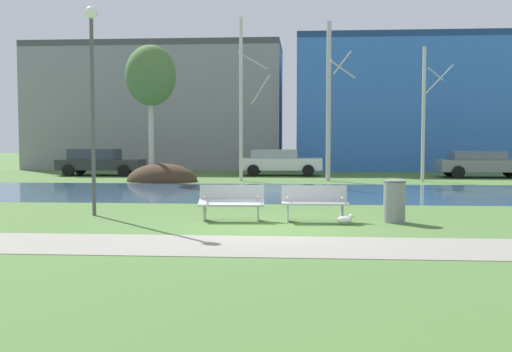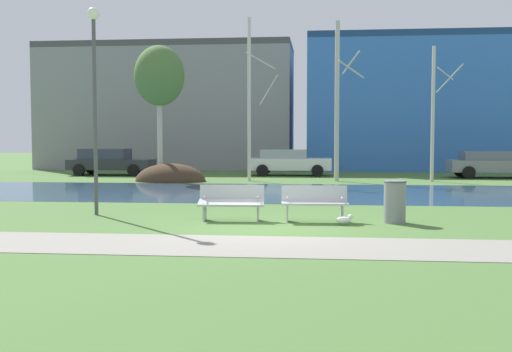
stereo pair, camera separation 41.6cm
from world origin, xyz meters
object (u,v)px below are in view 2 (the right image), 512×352
object	(u,v)px
trash_bin	(395,201)
bench_left	(231,201)
bench_right	(315,202)
seagull	(344,220)
parked_van_nearest_dark	(110,161)
streetlamp	(94,77)
parked_sedan_second_white	(289,162)
parked_hatch_third_grey	(494,164)

from	to	relation	value
trash_bin	bench_left	bearing A→B (deg)	179.82
bench_right	seagull	xyz separation A→B (m)	(0.70, -0.54, -0.34)
seagull	parked_van_nearest_dark	size ratio (longest dim) A/B	0.09
bench_left	streetlamp	size ratio (longest dim) A/B	0.30
bench_left	parked_sedan_second_white	bearing A→B (deg)	88.42
parked_van_nearest_dark	parked_sedan_second_white	world-z (taller)	parked_van_nearest_dark
seagull	streetlamp	xyz separation A→B (m)	(-6.45, 1.29, 3.48)
parked_sedan_second_white	parked_hatch_third_grey	bearing A→B (deg)	-5.07
parked_sedan_second_white	bench_right	bearing A→B (deg)	-85.28
bench_left	parked_van_nearest_dark	world-z (taller)	parked_van_nearest_dark
bench_left	bench_right	size ratio (longest dim) A/B	1.00
parked_sedan_second_white	trash_bin	bearing A→B (deg)	-79.48
trash_bin	bench_right	bearing A→B (deg)	179.64
bench_right	seagull	size ratio (longest dim) A/B	3.79
streetlamp	parked_van_nearest_dark	xyz separation A→B (m)	(-5.66, 17.15, -2.84)
bench_right	trash_bin	xyz separation A→B (m)	(1.91, -0.01, 0.05)
bench_left	seagull	xyz separation A→B (m)	(2.73, -0.54, -0.34)
bench_right	parked_van_nearest_dark	distance (m)	21.24
bench_right	parked_sedan_second_white	xyz separation A→B (m)	(-1.53, 18.49, 0.29)
bench_left	parked_hatch_third_grey	world-z (taller)	parked_hatch_third_grey
bench_right	streetlamp	bearing A→B (deg)	172.54
bench_right	parked_van_nearest_dark	size ratio (longest dim) A/B	0.35
trash_bin	streetlamp	bearing A→B (deg)	174.30
bench_right	parked_hatch_third_grey	xyz separation A→B (m)	(9.03, 17.55, 0.27)
parked_hatch_third_grey	seagull	bearing A→B (deg)	-114.74
trash_bin	seagull	distance (m)	1.38
bench_right	seagull	distance (m)	0.95
seagull	parked_van_nearest_dark	bearing A→B (deg)	123.28
trash_bin	parked_hatch_third_grey	size ratio (longest dim) A/B	0.22
bench_right	streetlamp	distance (m)	6.59
bench_right	bench_left	bearing A→B (deg)	180.00
trash_bin	parked_hatch_third_grey	distance (m)	18.95
trash_bin	parked_van_nearest_dark	world-z (taller)	parked_van_nearest_dark
trash_bin	seagull	bearing A→B (deg)	-156.40
seagull	parked_sedan_second_white	size ratio (longest dim) A/B	0.10
bench_right	parked_sedan_second_white	size ratio (longest dim) A/B	0.37
parked_van_nearest_dark	bench_right	bearing A→B (deg)	-57.49
bench_right	parked_sedan_second_white	world-z (taller)	parked_sedan_second_white
trash_bin	seagull	xyz separation A→B (m)	(-1.21, -0.53, -0.39)
trash_bin	parked_van_nearest_dark	distance (m)	22.33
seagull	parked_hatch_third_grey	size ratio (longest dim) A/B	0.09
streetlamp	parked_hatch_third_grey	distance (m)	22.56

